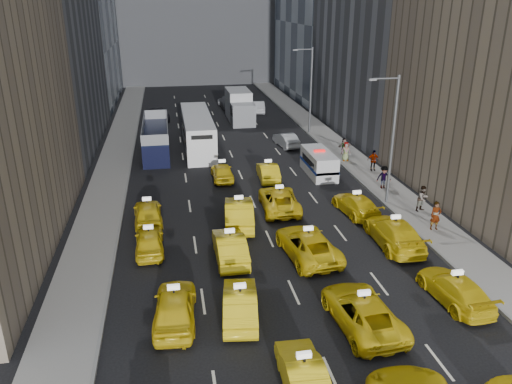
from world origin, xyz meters
TOP-DOWN VIEW (x-y plane):
  - ground at (0.00, 0.00)m, footprint 160.00×160.00m
  - sidewalk_west at (-10.50, 25.00)m, footprint 3.00×90.00m
  - sidewalk_east at (10.50, 25.00)m, footprint 3.00×90.00m
  - curb_west at (-9.05, 25.00)m, footprint 0.15×90.00m
  - curb_east at (9.05, 25.00)m, footprint 0.15×90.00m
  - streetlight_near at (9.18, 12.00)m, footprint 2.15×0.22m
  - streetlight_far at (9.18, 32.00)m, footprint 2.15×0.22m
  - taxi_1 at (-1.30, -4.50)m, footprint 1.56×4.18m
  - taxi_4 at (-5.84, 0.61)m, footprint 2.19×4.72m
  - taxi_5 at (-2.92, 0.43)m, footprint 2.05×4.48m
  - taxi_6 at (2.32, -1.13)m, footprint 2.77×5.37m
  - taxi_7 at (7.38, -0.11)m, footprint 2.19×4.75m
  - taxi_8 at (-7.10, 7.57)m, footprint 1.69×4.01m
  - taxi_9 at (-2.67, 5.91)m, footprint 1.64×4.65m
  - taxi_10 at (1.67, 5.49)m, footprint 3.04×5.65m
  - taxi_11 at (7.04, 5.94)m, footprint 2.38×5.53m
  - taxi_12 at (-7.27, 11.58)m, footprint 2.00×4.45m
  - taxi_13 at (-1.52, 10.32)m, footprint 2.36×5.27m
  - taxi_14 at (1.56, 12.32)m, footprint 2.71×5.38m
  - taxi_15 at (6.50, 10.68)m, footprint 2.40×4.80m
  - taxi_16 at (-1.60, 19.04)m, footprint 1.61×3.99m
  - taxi_17 at (2.00, 18.34)m, footprint 1.69×4.27m
  - nypd_van at (6.39, 18.93)m, footprint 2.20×5.01m
  - double_decker at (-6.83, 27.74)m, footprint 2.86×10.28m
  - city_bus at (-2.89, 28.73)m, footprint 3.16×12.63m
  - box_truck at (2.81, 39.39)m, footprint 2.74×7.68m
  - misc_car_0 at (5.68, 27.57)m, footprint 1.95×4.25m
  - misc_car_1 at (-6.89, 41.58)m, footprint 3.09×5.65m
  - misc_car_2 at (2.44, 47.31)m, footprint 2.56×5.59m
  - misc_car_3 at (-2.81, 42.16)m, footprint 2.29×4.75m
  - misc_car_4 at (5.77, 43.49)m, footprint 2.15×4.67m
  - pedestrian_0 at (10.33, 7.18)m, footprint 0.70×0.48m
  - pedestrian_1 at (10.96, 10.04)m, footprint 0.98×0.75m
  - pedestrian_2 at (10.16, 14.58)m, footprint 1.16×0.54m
  - pedestrian_3 at (11.01, 18.68)m, footprint 1.08×0.58m
  - pedestrian_4 at (9.71, 21.70)m, footprint 0.88×0.54m
  - pedestrian_5 at (10.20, 23.55)m, footprint 1.48×0.78m

SIDE VIEW (x-z plane):
  - ground at x=0.00m, z-range 0.00..0.00m
  - sidewalk_west at x=-10.50m, z-range 0.00..0.15m
  - sidewalk_east at x=10.50m, z-range 0.00..0.15m
  - curb_west at x=-9.05m, z-range 0.00..0.18m
  - curb_east at x=9.05m, z-range 0.00..0.18m
  - taxi_15 at x=6.50m, z-range 0.00..1.34m
  - taxi_7 at x=7.38m, z-range 0.00..1.34m
  - misc_car_0 at x=5.68m, z-range 0.00..1.35m
  - taxi_8 at x=-7.10m, z-range 0.00..1.35m
  - taxi_16 at x=-1.60m, z-range 0.00..1.36m
  - taxi_1 at x=-1.30m, z-range 0.00..1.36m
  - taxi_17 at x=2.00m, z-range 0.00..1.38m
  - taxi_5 at x=-2.92m, z-range 0.00..1.42m
  - taxi_6 at x=2.32m, z-range 0.00..1.45m
  - taxi_14 at x=1.56m, z-range 0.00..1.46m
  - misc_car_4 at x=5.77m, z-range 0.00..1.48m
  - taxi_12 at x=-7.27m, z-range 0.00..1.48m
  - misc_car_1 at x=-6.89m, z-range 0.00..1.50m
  - taxi_10 at x=1.67m, z-range 0.00..1.51m
  - taxi_9 at x=-2.67m, z-range 0.00..1.53m
  - misc_car_3 at x=-2.81m, z-range 0.00..1.56m
  - taxi_4 at x=-5.84m, z-range 0.00..1.56m
  - misc_car_2 at x=2.44m, z-range 0.00..1.58m
  - taxi_11 at x=7.04m, z-range 0.00..1.59m
  - taxi_13 at x=-1.52m, z-range 0.00..1.68m
  - pedestrian_5 at x=10.20m, z-range 0.15..1.68m
  - nypd_van at x=6.39m, z-range -0.10..2.00m
  - pedestrian_4 at x=9.71m, z-range 0.15..1.86m
  - pedestrian_2 at x=10.16m, z-range 0.15..1.90m
  - pedestrian_3 at x=11.01m, z-range 0.15..1.92m
  - pedestrian_1 at x=10.96m, z-range 0.15..1.94m
  - pedestrian_0 at x=10.33m, z-range 0.15..2.00m
  - double_decker at x=-6.83m, z-range -0.02..2.94m
  - city_bus at x=-2.89m, z-range -0.01..3.22m
  - box_truck at x=2.81m, z-range -0.02..3.47m
  - streetlight_near at x=9.18m, z-range 0.42..9.42m
  - streetlight_far at x=9.18m, z-range 0.42..9.42m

